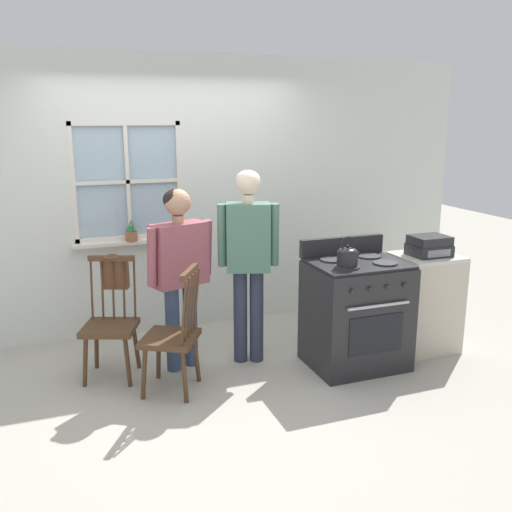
# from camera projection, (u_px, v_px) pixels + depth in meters

# --- Properties ---
(ground_plane) EXTENTS (16.00, 16.00, 0.00)m
(ground_plane) POSITION_uv_depth(u_px,v_px,m) (216.00, 383.00, 4.65)
(ground_plane) COLOR #B2AD9E
(wall_back) EXTENTS (6.40, 0.16, 2.70)m
(wall_back) POSITION_uv_depth(u_px,v_px,m) (175.00, 197.00, 5.61)
(wall_back) COLOR silver
(wall_back) RESTS_ON ground_plane
(chair_by_window) EXTENTS (0.54, 0.52, 1.00)m
(chair_by_window) POSITION_uv_depth(u_px,v_px,m) (111.00, 326.00, 4.68)
(chair_by_window) COLOR #4C331E
(chair_by_window) RESTS_ON ground_plane
(chair_near_wall) EXTENTS (0.56, 0.56, 1.00)m
(chair_near_wall) POSITION_uv_depth(u_px,v_px,m) (173.00, 338.00, 4.43)
(chair_near_wall) COLOR #4C331E
(chair_near_wall) RESTS_ON ground_plane
(person_elderly_left) EXTENTS (0.61, 0.35, 1.55)m
(person_elderly_left) POSITION_uv_depth(u_px,v_px,m) (179.00, 260.00, 4.73)
(person_elderly_left) COLOR #384766
(person_elderly_left) RESTS_ON ground_plane
(person_teen_center) EXTENTS (0.53, 0.31, 1.69)m
(person_teen_center) POSITION_uv_depth(u_px,v_px,m) (248.00, 249.00, 4.84)
(person_teen_center) COLOR #2D3347
(person_teen_center) RESTS_ON ground_plane
(stove) EXTENTS (0.80, 0.68, 1.08)m
(stove) POSITION_uv_depth(u_px,v_px,m) (356.00, 313.00, 4.90)
(stove) COLOR #232326
(stove) RESTS_ON ground_plane
(kettle) EXTENTS (0.21, 0.17, 0.25)m
(kettle) POSITION_uv_depth(u_px,v_px,m) (348.00, 256.00, 4.59)
(kettle) COLOR black
(kettle) RESTS_ON stove
(potted_plant) EXTENTS (0.11, 0.11, 0.22)m
(potted_plant) POSITION_uv_depth(u_px,v_px,m) (131.00, 232.00, 5.44)
(potted_plant) COLOR #935B3D
(potted_plant) RESTS_ON wall_back
(handbag) EXTENTS (0.24, 0.24, 0.31)m
(handbag) POSITION_uv_depth(u_px,v_px,m) (115.00, 273.00, 4.81)
(handbag) COLOR brown
(handbag) RESTS_ON chair_by_window
(side_counter) EXTENTS (0.55, 0.50, 0.90)m
(side_counter) POSITION_uv_depth(u_px,v_px,m) (424.00, 302.00, 5.25)
(side_counter) COLOR beige
(side_counter) RESTS_ON ground_plane
(stereo) EXTENTS (0.34, 0.29, 0.18)m
(stereo) POSITION_uv_depth(u_px,v_px,m) (429.00, 246.00, 5.10)
(stereo) COLOR #232326
(stereo) RESTS_ON side_counter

